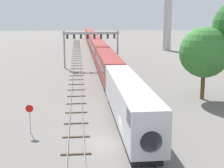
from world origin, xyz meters
TOP-DOWN VIEW (x-y plane):
  - ground_plane at (0.00, 0.00)m, footprint 400.00×400.00m
  - track_main at (2.00, 60.00)m, footprint 2.60×200.00m
  - track_near at (-3.50, 40.00)m, footprint 2.60×160.00m
  - passenger_train at (2.00, 62.16)m, footprint 3.04×136.63m
  - signal_gantry at (-0.25, 43.47)m, footprint 12.10×0.49m
  - stop_sign at (-8.00, 3.70)m, footprint 0.76×0.08m
  - trackside_tree_left at (13.84, 14.84)m, footprint 6.85×6.85m

SIDE VIEW (x-z plane):
  - ground_plane at x=0.00m, z-range 0.00..0.00m
  - track_main at x=2.00m, z-range -0.01..0.15m
  - track_near at x=-3.50m, z-range -0.01..0.15m
  - stop_sign at x=-8.00m, z-range 0.43..3.31m
  - passenger_train at x=2.00m, z-range 0.21..5.01m
  - signal_gantry at x=-0.25m, z-range 1.96..9.98m
  - trackside_tree_left at x=13.84m, z-range 1.51..11.43m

